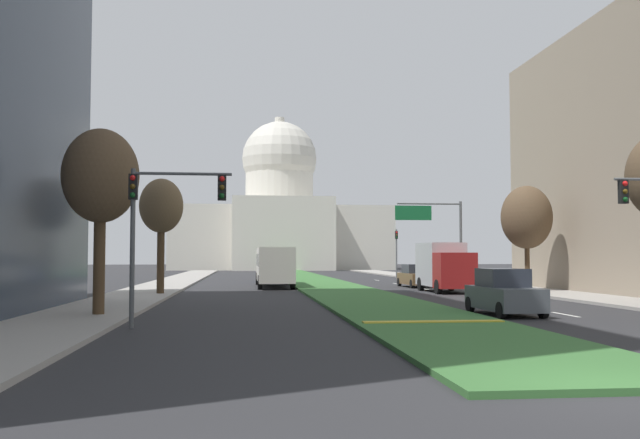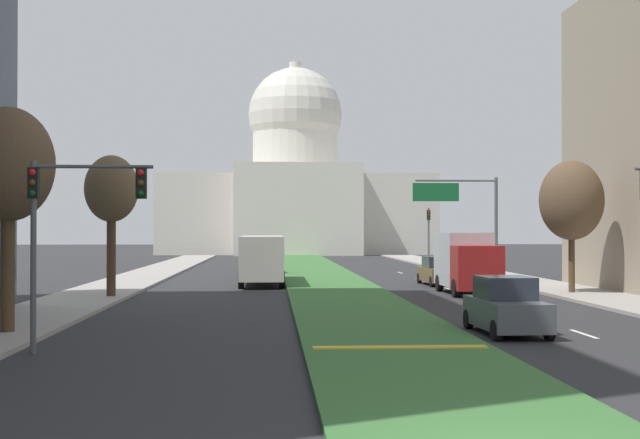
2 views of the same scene
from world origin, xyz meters
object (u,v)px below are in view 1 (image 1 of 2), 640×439
at_px(sedan_lead_stopped, 504,293).
at_px(sedan_midblock, 416,276).
at_px(capitol_building, 280,221).
at_px(street_tree_left_mid, 161,208).
at_px(traffic_light_near_left, 159,212).
at_px(street_tree_left_near, 101,178).
at_px(box_truck_delivery, 444,266).
at_px(overhead_guide_sign, 437,226).
at_px(street_tree_right_mid, 527,218).
at_px(traffic_light_far_right, 397,247).
at_px(city_bus, 274,264).
at_px(sedan_distant, 269,272).

xyz_separation_m(sedan_lead_stopped, sedan_midblock, (2.60, 24.79, -0.04)).
distance_m(capitol_building, street_tree_left_mid, 85.21).
distance_m(traffic_light_near_left, sedan_midblock, 32.66).
bearing_deg(traffic_light_near_left, street_tree_left_near, 124.13).
relative_size(traffic_light_near_left, street_tree_left_near, 0.72).
distance_m(street_tree_left_near, box_truck_delivery, 25.44).
bearing_deg(capitol_building, sedan_lead_stopped, -87.68).
bearing_deg(overhead_guide_sign, street_tree_right_mid, -66.21).
relative_size(traffic_light_far_right, city_bus, 0.47).
bearing_deg(box_truck_delivery, overhead_guide_sign, 77.79).
relative_size(capitol_building, sedan_lead_stopped, 8.69).
distance_m(street_tree_left_near, sedan_midblock, 30.97).
bearing_deg(street_tree_left_near, overhead_guide_sign, 50.74).
relative_size(traffic_light_near_left, traffic_light_far_right, 1.00).
relative_size(sedan_lead_stopped, sedan_midblock, 0.93).
distance_m(street_tree_right_mid, city_bus, 18.81).
distance_m(capitol_building, traffic_light_far_right, 54.19).
bearing_deg(traffic_light_far_right, traffic_light_near_left, -110.69).
bearing_deg(traffic_light_near_left, traffic_light_far_right, 69.31).
bearing_deg(street_tree_left_near, sedan_midblock, 53.20).
bearing_deg(sedan_midblock, street_tree_left_mid, -151.29).
xyz_separation_m(sedan_distant, box_truck_delivery, (10.69, -20.13, 0.82)).
distance_m(traffic_light_near_left, street_tree_left_near, 5.02).
xyz_separation_m(traffic_light_near_left, city_bus, (5.02, 29.70, -2.03)).
height_order(traffic_light_far_right, street_tree_right_mid, street_tree_right_mid).
bearing_deg(street_tree_left_mid, street_tree_left_near, -92.13).
bearing_deg(sedan_lead_stopped, capitol_building, 92.32).
distance_m(traffic_light_near_left, sedan_lead_stopped, 13.90).
height_order(traffic_light_near_left, street_tree_left_near, street_tree_left_near).
xyz_separation_m(street_tree_right_mid, box_truck_delivery, (-5.20, 1.07, -3.14)).
relative_size(traffic_light_near_left, sedan_midblock, 1.12).
distance_m(street_tree_right_mid, box_truck_delivery, 6.17).
height_order(traffic_light_near_left, sedan_distant, traffic_light_near_left).
height_order(street_tree_left_mid, city_bus, street_tree_left_mid).
bearing_deg(traffic_light_near_left, sedan_distant, 83.08).
bearing_deg(traffic_light_near_left, overhead_guide_sign, 58.67).
height_order(traffic_light_near_left, box_truck_delivery, traffic_light_near_left).
bearing_deg(street_tree_left_mid, city_bus, 56.87).
height_order(street_tree_right_mid, box_truck_delivery, street_tree_right_mid).
relative_size(street_tree_left_near, street_tree_right_mid, 1.05).
height_order(street_tree_left_near, sedan_midblock, street_tree_left_near).
xyz_separation_m(sedan_midblock, sedan_distant, (-10.66, 12.80, 0.04)).
relative_size(street_tree_right_mid, sedan_lead_stopped, 1.59).
bearing_deg(box_truck_delivery, street_tree_left_near, -136.90).
bearing_deg(sedan_lead_stopped, street_tree_left_near, 179.06).
bearing_deg(traffic_light_near_left, street_tree_left_mid, 96.49).
relative_size(street_tree_left_mid, street_tree_right_mid, 1.01).
distance_m(street_tree_left_near, street_tree_left_mid, 14.79).
distance_m(street_tree_left_mid, street_tree_right_mid, 23.08).
bearing_deg(sedan_midblock, box_truck_delivery, -89.76).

